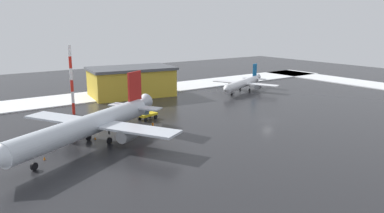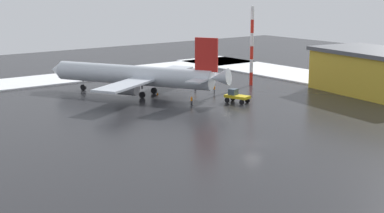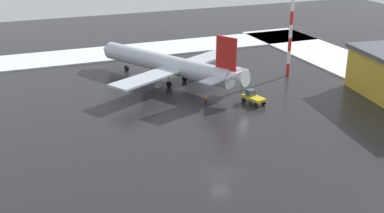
{
  "view_description": "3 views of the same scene",
  "coord_description": "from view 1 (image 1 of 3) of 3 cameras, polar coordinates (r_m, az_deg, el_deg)",
  "views": [
    {
      "loc": [
        62.52,
        57.56,
        22.11
      ],
      "look_at": [
        16.65,
        -6.81,
        4.21
      ],
      "focal_mm": 35.0,
      "sensor_mm": 36.0,
      "label": 1
    },
    {
      "loc": [
        -57.65,
        54.9,
        22.08
      ],
      "look_at": [
        16.61,
        -2.03,
        2.13
      ],
      "focal_mm": 55.0,
      "sensor_mm": 36.0,
      "label": 2
    },
    {
      "loc": [
        -51.4,
        24.35,
        32.08
      ],
      "look_at": [
        16.98,
        -2.55,
        3.34
      ],
      "focal_mm": 45.0,
      "sensor_mm": 36.0,
      "label": 3
    }
  ],
  "objects": [
    {
      "name": "cargo_hangar",
      "position": [
        115.54,
        -9.21,
        3.8
      ],
      "size": [
        26.87,
        18.39,
        8.8
      ],
      "rotation": [
        0.0,
        0.0,
        -0.14
      ],
      "color": "gold",
      "rests_on": "ground_plane"
    },
    {
      "name": "airplane_parked_starboard",
      "position": [
        122.91,
        7.79,
        3.53
      ],
      "size": [
        25.59,
        21.71,
        8.02
      ],
      "rotation": [
        0.0,
        0.0,
        0.41
      ],
      "color": "white",
      "rests_on": "ground_plane"
    },
    {
      "name": "ground_plane",
      "position": [
        87.81,
        11.51,
        -2.09
      ],
      "size": [
        240.0,
        240.0,
        0.0
      ],
      "primitive_type": "plane",
      "color": "#232326"
    },
    {
      "name": "ground_crew_beside_wing",
      "position": [
        78.81,
        -5.99,
        -2.87
      ],
      "size": [
        0.36,
        0.36,
        1.71
      ],
      "rotation": [
        0.0,
        0.0,
        2.99
      ],
      "color": "black",
      "rests_on": "ground_plane"
    },
    {
      "name": "antenna_mast",
      "position": [
        94.71,
        -17.88,
        3.87
      ],
      "size": [
        0.7,
        0.7,
        16.97
      ],
      "color": "red",
      "rests_on": "ground_plane"
    },
    {
      "name": "ground_crew_near_tug",
      "position": [
        85.5,
        -13.37,
        -1.91
      ],
      "size": [
        0.36,
        0.36,
        1.71
      ],
      "rotation": [
        0.0,
        0.0,
        0.83
      ],
      "color": "black",
      "rests_on": "ground_plane"
    },
    {
      "name": "snow_bank_far",
      "position": [
        126.33,
        -5.23,
        2.7
      ],
      "size": [
        152.0,
        16.0,
        0.3
      ],
      "primitive_type": "cube",
      "color": "white",
      "rests_on": "ground_plane"
    },
    {
      "name": "traffic_cone_near_nose",
      "position": [
        66.54,
        -21.57,
        -7.33
      ],
      "size": [
        0.36,
        0.36,
        0.55
      ],
      "primitive_type": "cone",
      "color": "orange",
      "rests_on": "ground_plane"
    },
    {
      "name": "ground_crew_by_nose_gear",
      "position": [
        82.9,
        -16.13,
        -2.53
      ],
      "size": [
        0.36,
        0.36,
        1.71
      ],
      "rotation": [
        0.0,
        0.0,
        5.19
      ],
      "color": "black",
      "rests_on": "ground_plane"
    },
    {
      "name": "pushback_tug",
      "position": [
        87.03,
        -6.9,
        -1.18
      ],
      "size": [
        5.02,
        3.34,
        2.5
      ],
      "rotation": [
        0.0,
        0.0,
        0.27
      ],
      "color": "gold",
      "rests_on": "ground_plane"
    },
    {
      "name": "traffic_cone_mid_line",
      "position": [
        74.79,
        -14.56,
        -4.64
      ],
      "size": [
        0.36,
        0.36,
        0.55
      ],
      "primitive_type": "cone",
      "color": "orange",
      "rests_on": "ground_plane"
    },
    {
      "name": "airplane_parked_portside",
      "position": [
        70.08,
        -15.39,
        -2.74
      ],
      "size": [
        36.63,
        31.28,
        11.9
      ],
      "rotation": [
        0.0,
        0.0,
        0.5
      ],
      "color": "silver",
      "rests_on": "ground_plane"
    }
  ]
}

